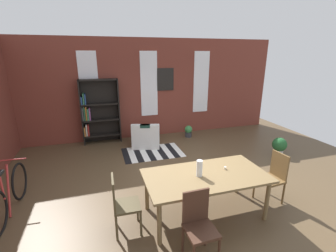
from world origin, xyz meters
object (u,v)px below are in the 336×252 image
at_px(dining_chair_head_left, 122,203).
at_px(bicycle_second, 9,195).
at_px(vase_on_table, 199,168).
at_px(potted_plant_corner, 188,131).
at_px(bookshelf_tall, 98,111).
at_px(armchair_white, 146,137).
at_px(dining_chair_near_left, 199,223).
at_px(dining_table, 206,179).
at_px(potted_plant_by_shelf, 279,145).
at_px(dining_chair_head_right, 273,176).

relative_size(dining_chair_head_left, bicycle_second, 0.55).
height_order(vase_on_table, bicycle_second, vase_on_table).
height_order(vase_on_table, potted_plant_corner, vase_on_table).
xyz_separation_m(bookshelf_tall, bicycle_second, (-1.57, -3.13, -0.64)).
bearing_deg(armchair_white, dining_chair_head_left, -107.70).
relative_size(dining_chair_near_left, bookshelf_tall, 0.48).
distance_m(dining_chair_head_left, bicycle_second, 2.08).
bearing_deg(dining_table, armchair_white, 95.00).
height_order(dining_table, bicycle_second, bicycle_second).
height_order(bicycle_second, potted_plant_corner, bicycle_second).
bearing_deg(bicycle_second, bookshelf_tall, 63.27).
bearing_deg(dining_chair_head_left, dining_table, -0.11).
bearing_deg(vase_on_table, dining_table, 0.00).
bearing_deg(potted_plant_corner, vase_on_table, -109.55).
bearing_deg(dining_chair_head_left, dining_chair_near_left, -39.05).
bearing_deg(vase_on_table, potted_plant_corner, 70.45).
distance_m(dining_chair_near_left, bookshelf_tall, 5.06).
bearing_deg(potted_plant_corner, dining_chair_near_left, -110.31).
bearing_deg(dining_chair_near_left, dining_chair_head_left, 140.95).
relative_size(vase_on_table, armchair_white, 0.28).
height_order(bookshelf_tall, potted_plant_by_shelf, bookshelf_tall).
height_order(dining_chair_head_left, bicycle_second, dining_chair_head_left).
bearing_deg(potted_plant_corner, bookshelf_tall, 172.97).
relative_size(dining_chair_near_left, potted_plant_by_shelf, 1.90).
height_order(dining_chair_head_left, potted_plant_corner, dining_chair_head_left).
bearing_deg(dining_chair_head_right, potted_plant_corner, 92.58).
height_order(dining_chair_head_right, potted_plant_by_shelf, dining_chair_head_right).
relative_size(dining_chair_head_right, armchair_white, 0.97).
relative_size(dining_chair_head_left, bookshelf_tall, 0.48).
bearing_deg(vase_on_table, dining_chair_head_left, 179.88).
height_order(dining_table, armchair_white, dining_table).
xyz_separation_m(vase_on_table, bicycle_second, (-3.08, 1.02, -0.55)).
bearing_deg(vase_on_table, armchair_white, 92.92).
bearing_deg(dining_chair_head_right, dining_table, -179.74).
height_order(dining_table, vase_on_table, vase_on_table).
distance_m(dining_chair_head_right, bicycle_second, 4.71).
xyz_separation_m(dining_table, potted_plant_by_shelf, (3.06, 1.68, -0.41)).
relative_size(bookshelf_tall, potted_plant_corner, 5.07).
bearing_deg(dining_chair_near_left, potted_plant_by_shelf, 34.72).
xyz_separation_m(dining_chair_head_right, bicycle_second, (-4.60, 1.01, -0.16)).
distance_m(dining_chair_head_right, potted_plant_corner, 3.80).
bearing_deg(potted_plant_corner, dining_chair_head_left, -124.59).
distance_m(bookshelf_tall, bicycle_second, 3.56).
xyz_separation_m(vase_on_table, potted_plant_by_shelf, (3.18, 1.68, -0.62)).
bearing_deg(armchair_white, dining_table, -85.00).
height_order(dining_chair_near_left, armchair_white, dining_chair_near_left).
bearing_deg(dining_chair_head_left, dining_chair_head_right, 0.08).
distance_m(dining_chair_head_left, potted_plant_corner, 4.61).
distance_m(dining_table, dining_chair_head_right, 1.40).
distance_m(dining_table, vase_on_table, 0.25).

